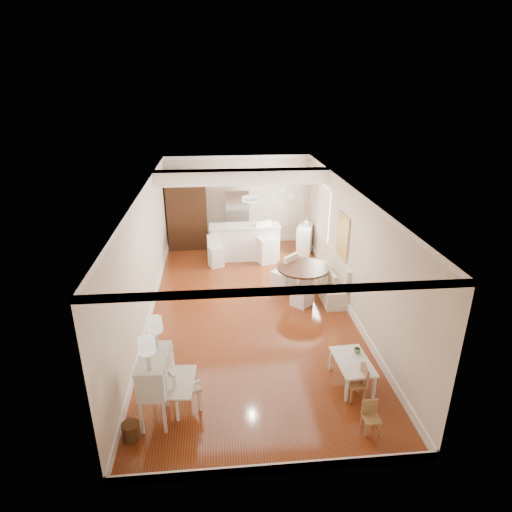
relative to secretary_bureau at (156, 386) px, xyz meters
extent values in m
plane|color=brown|center=(1.70, 3.22, -0.55)|extent=(9.00, 9.00, 0.00)
cube|color=white|center=(1.70, 3.22, 2.25)|extent=(4.50, 9.00, 0.04)
cube|color=beige|center=(1.70, 7.72, 0.85)|extent=(4.50, 0.04, 2.80)
cube|color=beige|center=(1.70, -1.28, 0.85)|extent=(4.50, 0.04, 2.80)
cube|color=beige|center=(-0.55, 3.22, 0.85)|extent=(0.04, 9.00, 2.80)
cube|color=beige|center=(3.95, 3.22, 0.85)|extent=(0.04, 9.00, 2.80)
cube|color=white|center=(1.70, 5.42, 2.07)|extent=(4.50, 0.45, 0.36)
cube|color=tan|center=(3.92, 3.72, 1.00)|extent=(0.04, 0.84, 1.04)
cube|color=white|center=(3.93, 5.62, 1.00)|extent=(0.04, 1.10, 1.40)
cylinder|color=#381E11|center=(0.50, 7.70, 1.30)|extent=(0.30, 0.03, 0.30)
cylinder|color=white|center=(1.70, 2.72, 2.20)|extent=(0.36, 0.36, 0.08)
cube|color=silver|center=(0.00, 0.00, 0.00)|extent=(0.91, 0.92, 1.09)
cube|color=white|center=(0.38, 0.10, -0.11)|extent=(0.68, 0.68, 0.87)
cylinder|color=#503019|center=(-0.35, -0.45, -0.42)|extent=(0.33, 0.33, 0.26)
cube|color=white|center=(3.25, 0.46, -0.31)|extent=(0.61, 0.96, 0.47)
cube|color=#A6744B|center=(3.20, 0.08, -0.24)|extent=(0.32, 0.32, 0.62)
cube|color=#9E7848|center=(3.28, 0.32, -0.29)|extent=(0.34, 0.34, 0.51)
cube|color=#9B7546|center=(3.20, -0.66, -0.29)|extent=(0.25, 0.25, 0.51)
cube|color=silver|center=(3.69, 3.72, -0.06)|extent=(0.52, 1.60, 0.98)
cylinder|color=#402114|center=(2.99, 3.63, -0.13)|extent=(1.45, 1.45, 0.84)
cube|color=white|center=(2.93, 3.32, -0.13)|extent=(0.57, 0.57, 0.83)
cube|color=white|center=(2.63, 4.16, -0.05)|extent=(0.68, 0.68, 0.99)
cube|color=white|center=(1.80, 6.32, -0.03)|extent=(2.05, 0.65, 1.03)
cube|color=silver|center=(0.94, 5.79, -0.08)|extent=(0.47, 0.47, 0.92)
cube|color=white|center=(2.40, 5.96, 0.05)|extent=(0.61, 0.61, 1.20)
cube|color=#381E11|center=(0.10, 7.40, 0.60)|extent=(1.20, 0.60, 2.30)
imported|color=silver|center=(2.00, 7.37, 0.35)|extent=(0.75, 0.65, 1.80)
cube|color=silver|center=(3.67, 6.64, -0.11)|extent=(0.69, 0.99, 0.87)
imported|color=#68A15E|center=(3.39, 0.67, -0.03)|extent=(0.13, 0.13, 0.09)
imported|color=white|center=(3.69, 6.69, 0.41)|extent=(0.18, 0.18, 0.18)
camera|label=1|loc=(1.03, -5.43, 4.35)|focal=30.00mm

